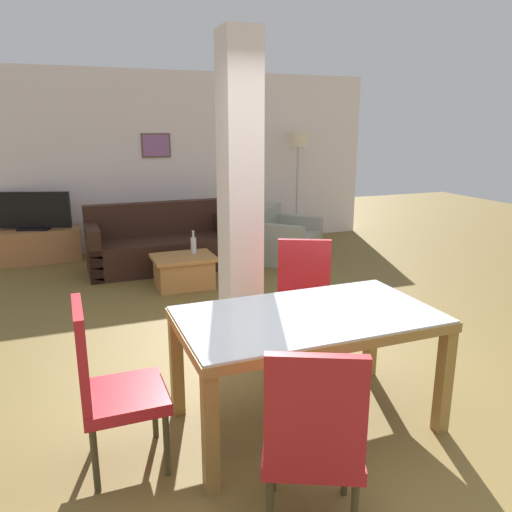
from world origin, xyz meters
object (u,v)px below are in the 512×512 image
object	(u,v)px
dining_table	(307,337)
dining_chair_far_right	(304,298)
dining_chair_head_left	(108,382)
tv_stand	(36,246)
bottle	(194,245)
coffee_table	(184,271)
tv_screen	(32,212)
floor_lamp	(298,151)
dining_chair_near_left	(313,436)
sofa	(161,246)
armchair	(282,241)

from	to	relation	value
dining_table	dining_chair_far_right	bearing A→B (deg)	64.75
dining_table	dining_chair_head_left	size ratio (longest dim) A/B	1.63
tv_stand	bottle	bearing A→B (deg)	-44.09
dining_chair_head_left	coffee_table	size ratio (longest dim) A/B	1.36
tv_stand	tv_screen	xyz separation A→B (m)	(0.00, 0.00, 0.50)
dining_chair_head_left	tv_stand	distance (m)	4.98
dining_chair_far_right	floor_lamp	xyz separation A→B (m)	(1.88, 4.04, 0.96)
dining_table	dining_chair_far_right	xyz separation A→B (m)	(0.40, 0.85, -0.07)
tv_screen	floor_lamp	xyz separation A→B (m)	(4.08, -0.05, 0.76)
dining_chair_near_left	tv_screen	bearing A→B (deg)	128.75
sofa	tv_stand	distance (m)	1.85
dining_chair_near_left	sofa	xyz separation A→B (m)	(0.23, 4.90, -0.24)
dining_table	floor_lamp	bearing A→B (deg)	64.95
dining_chair_far_right	armchair	world-z (taller)	dining_chair_far_right
sofa	floor_lamp	xyz separation A→B (m)	(2.46, 0.84, 1.20)
dining_chair_far_right	armchair	bearing A→B (deg)	-85.65
dining_chair_far_right	sofa	bearing A→B (deg)	-54.54
dining_chair_near_left	tv_stand	xyz separation A→B (m)	(-1.39, 5.79, -0.30)
dining_chair_far_right	floor_lamp	world-z (taller)	floor_lamp
floor_lamp	dining_table	bearing A→B (deg)	-115.05
sofa	floor_lamp	distance (m)	2.86
floor_lamp	dining_chair_near_left	bearing A→B (deg)	-115.08
coffee_table	tv_screen	xyz separation A→B (m)	(-1.70, 1.86, 0.53)
dining_table	bottle	bearing A→B (deg)	88.96
dining_table	sofa	world-z (taller)	sofa
dining_table	bottle	size ratio (longest dim) A/B	5.71
coffee_table	tv_screen	world-z (taller)	tv_screen
dining_chair_near_left	floor_lamp	world-z (taller)	floor_lamp
dining_table	dining_chair_near_left	size ratio (longest dim) A/B	1.63
dining_chair_near_left	floor_lamp	distance (m)	6.41
dining_chair_far_right	tv_stand	size ratio (longest dim) A/B	0.83
coffee_table	armchair	bearing A→B (deg)	24.29
dining_table	floor_lamp	world-z (taller)	floor_lamp
sofa	tv_stand	size ratio (longest dim) A/B	1.63
dining_table	armchair	bearing A→B (deg)	68.11
coffee_table	tv_screen	distance (m)	2.58
bottle	floor_lamp	bearing A→B (deg)	37.99
tv_screen	dining_chair_near_left	bearing A→B (deg)	122.39
dining_chair_far_right	floor_lamp	distance (m)	4.56
dining_chair_head_left	dining_chair_far_right	world-z (taller)	same
tv_stand	tv_screen	distance (m)	0.50
dining_chair_near_left	sofa	distance (m)	4.91
tv_screen	coffee_table	bearing A→B (deg)	151.27
armchair	tv_screen	size ratio (longest dim) A/B	1.25
dining_table	dining_chair_far_right	distance (m)	0.94
sofa	floor_lamp	world-z (taller)	floor_lamp
tv_stand	sofa	bearing A→B (deg)	-28.93
coffee_table	tv_stand	distance (m)	2.52
dining_chair_far_right	tv_screen	world-z (taller)	tv_screen
sofa	coffee_table	xyz separation A→B (m)	(0.08, -0.97, -0.09)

